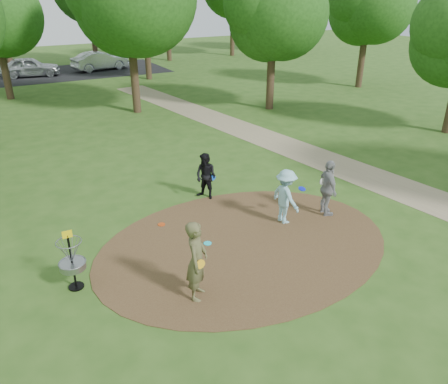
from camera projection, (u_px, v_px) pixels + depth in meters
ground at (245, 244)px, 12.08m from camera, size 100.00×100.00×0.00m
dirt_clearing at (245, 244)px, 12.07m from camera, size 8.40×8.40×0.02m
footpath at (364, 175)px, 16.50m from camera, size 7.55×39.89×0.01m
parking_lot at (79, 71)px, 36.70m from camera, size 14.00×8.00×0.01m
player_observer_with_disc at (197, 261)px, 9.64m from camera, size 0.80×0.84×1.94m
player_throwing_with_disc at (286, 197)px, 12.87m from camera, size 1.05×1.12×1.69m
player_walking_with_disc at (206, 176)px, 14.38m from camera, size 0.89×0.96×1.57m
player_waiting_with_disc at (328, 188)px, 13.27m from camera, size 0.72×1.13×1.79m
disc_ground_cyan at (208, 243)px, 12.06m from camera, size 0.22×0.22×0.02m
disc_ground_red at (161, 224)px, 13.02m from camera, size 0.22×0.22×0.02m
car_left at (30, 67)px, 34.28m from camera, size 4.65×2.44×1.51m
car_right at (100, 61)px, 37.00m from camera, size 4.88×2.50×1.53m
disc_golf_basket at (71, 256)px, 9.97m from camera, size 0.63×0.63×1.54m
tree_ring at (162, 22)px, 17.47m from camera, size 37.08×45.73×9.05m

